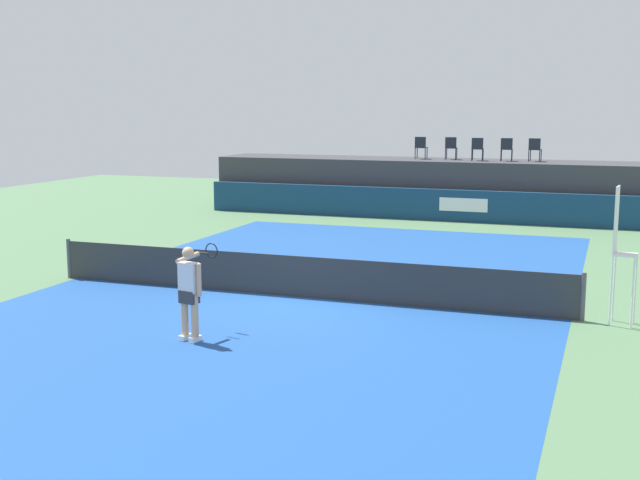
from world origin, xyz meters
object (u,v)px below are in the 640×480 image
spectator_chair_center (478,148)px  spectator_chair_far_right (535,149)px  spectator_chair_left (451,147)px  net_post_near (69,258)px  umpire_chair (620,246)px  tennis_player (190,290)px  spectator_chair_right (507,148)px  tennis_ball (163,281)px  net_post_far (583,297)px  spectator_chair_far_left (421,147)px

spectator_chair_center → spectator_chair_far_right: (2.14, 0.27, 0.00)m
spectator_chair_left → net_post_near: bearing=-113.4°
umpire_chair → spectator_chair_center: bearing=109.2°
spectator_chair_far_right → tennis_player: (-4.30, -19.27, -1.73)m
spectator_chair_far_right → spectator_chair_right: bearing=-173.6°
spectator_chair_left → net_post_near: size_ratio=0.89×
umpire_chair → tennis_ball: 10.63m
net_post_near → tennis_ball: 2.59m
net_post_far → tennis_player: bearing=-149.9°
spectator_chair_left → umpire_chair: size_ratio=0.32×
net_post_near → spectator_chair_far_left: bearing=70.3°
spectator_chair_far_left → spectator_chair_far_right: bearing=-0.1°
spectator_chair_right → spectator_chair_far_right: 1.05m
tennis_player → spectator_chair_far_right: bearing=77.4°
spectator_chair_left → tennis_ball: size_ratio=13.06×
spectator_chair_center → tennis_ball: size_ratio=13.06×
spectator_chair_right → tennis_ball: bearing=-113.0°
spectator_chair_far_right → tennis_player: bearing=-102.6°
spectator_chair_far_right → net_post_far: 15.70m
spectator_chair_left → net_post_far: spectator_chair_left is taller
spectator_chair_left → spectator_chair_far_right: (3.24, -0.08, 0.00)m
spectator_chair_right → tennis_player: bearing=-99.7°
umpire_chair → net_post_far: size_ratio=2.76×
tennis_player → tennis_ball: bearing=126.3°
spectator_chair_far_left → net_post_far: size_ratio=0.89×
spectator_chair_right → tennis_ball: spectator_chair_right is taller
spectator_chair_center → tennis_player: size_ratio=0.50×
spectator_chair_center → net_post_near: size_ratio=0.89×
spectator_chair_far_right → tennis_ball: size_ratio=13.06×
spectator_chair_right → net_post_near: 17.76m
spectator_chair_left → spectator_chair_right: bearing=-5.3°
spectator_chair_center → tennis_player: (-2.17, -19.00, -1.73)m
spectator_chair_far_left → tennis_ball: (-2.96, -15.06, -2.66)m
spectator_chair_right → spectator_chair_left: bearing=174.7°
spectator_chair_right → tennis_player: size_ratio=0.50×
net_post_near → spectator_chair_far_right: bearing=57.1°
spectator_chair_center → tennis_ball: (-5.26, -14.78, -2.66)m
umpire_chair → spectator_chair_left: bearing=112.4°
umpire_chair → net_post_near: umpire_chair is taller
umpire_chair → net_post_near: bearing=-179.9°
spectator_chair_center → tennis_ball: 15.91m
spectator_chair_center → spectator_chair_far_right: 2.15m
spectator_chair_right → net_post_near: bearing=-120.2°
spectator_chair_far_left → net_post_near: bearing=-109.7°
spectator_chair_far_left → spectator_chair_far_right: (4.44, -0.01, 0.00)m
spectator_chair_left → spectator_chair_right: 2.20m
spectator_chair_far_right → net_post_far: spectator_chair_far_right is taller
umpire_chair → tennis_player: size_ratio=1.56×
spectator_chair_far_left → umpire_chair: bearing=-63.8°
spectator_chair_center → net_post_far: size_ratio=0.89×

